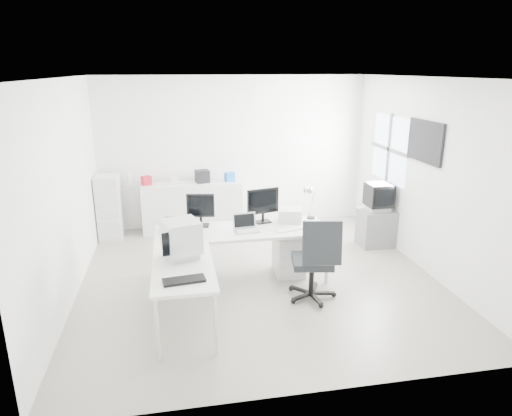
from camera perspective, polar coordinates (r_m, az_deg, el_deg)
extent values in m
cube|color=#BBB9A7|center=(6.70, 0.31, -8.71)|extent=(5.00, 5.00, 0.01)
cube|color=white|center=(6.03, 0.36, 16.00)|extent=(5.00, 5.00, 0.01)
cube|color=white|center=(8.63, -2.79, 6.97)|extent=(5.00, 0.02, 2.80)
cube|color=white|center=(6.27, -22.76, 1.75)|extent=(0.02, 5.00, 2.80)
cube|color=white|center=(7.11, 20.59, 3.69)|extent=(0.02, 5.00, 2.80)
cube|color=white|center=(6.74, 4.11, -5.78)|extent=(0.40, 0.50, 0.60)
cube|color=black|center=(6.40, -9.47, -2.17)|extent=(0.47, 0.38, 0.16)
cube|color=white|center=(6.38, 4.21, -2.71)|extent=(0.41, 0.23, 0.02)
sphere|color=white|center=(6.50, 6.67, -2.20)|extent=(0.06, 0.06, 0.06)
cube|color=silver|center=(6.71, 4.26, -0.90)|extent=(0.40, 0.36, 0.19)
cube|color=black|center=(4.94, -8.98, -8.90)|extent=(0.46, 0.23, 0.03)
cube|color=slate|center=(8.05, 14.80, -2.37)|extent=(0.57, 0.47, 0.62)
cube|color=white|center=(8.53, -7.93, 0.17)|extent=(1.82, 0.45, 0.91)
cube|color=#A71725|center=(8.40, -13.54, 3.36)|extent=(0.20, 0.19, 0.16)
cube|color=white|center=(8.39, -10.12, 3.44)|extent=(0.14, 0.12, 0.13)
cube|color=black|center=(8.39, -6.72, 3.96)|extent=(0.27, 0.26, 0.23)
cube|color=blue|center=(8.45, -3.33, 3.90)|extent=(0.20, 0.18, 0.16)
cylinder|color=white|center=(8.46, -15.58, 3.51)|extent=(0.07, 0.07, 0.22)
cube|color=white|center=(8.42, -17.87, 0.09)|extent=(0.40, 0.48, 1.14)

